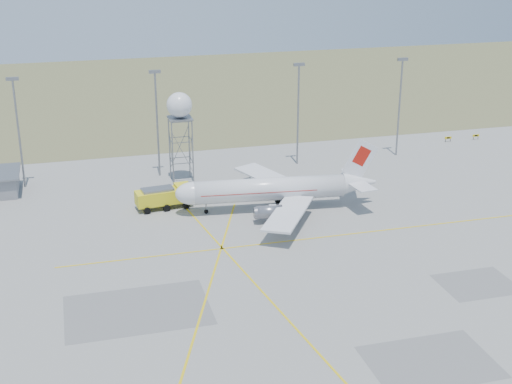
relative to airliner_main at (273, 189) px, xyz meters
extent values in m
plane|color=gray|center=(-6.07, -43.22, -3.61)|extent=(400.00, 400.00, 0.00)
cube|color=#4F5A31|center=(-6.07, 96.78, -3.60)|extent=(400.00, 120.00, 0.03)
cylinder|color=slate|center=(-41.07, 22.78, 6.39)|extent=(0.36, 0.36, 20.00)
cube|color=slate|center=(-41.07, 22.78, 16.59)|extent=(2.20, 0.50, 0.60)
cylinder|color=slate|center=(-16.07, 22.78, 6.39)|extent=(0.36, 0.36, 20.00)
cube|color=slate|center=(-16.07, 22.78, 16.59)|extent=(2.20, 0.50, 0.60)
cylinder|color=slate|center=(11.93, 22.78, 6.39)|extent=(0.36, 0.36, 20.00)
cube|color=slate|center=(11.93, 22.78, 16.59)|extent=(2.20, 0.50, 0.60)
cylinder|color=slate|center=(33.93, 22.78, 6.39)|extent=(0.36, 0.36, 20.00)
cube|color=slate|center=(33.93, 22.78, 16.59)|extent=(2.20, 0.50, 0.60)
cylinder|color=black|center=(48.93, 28.78, -3.21)|extent=(0.10, 0.10, 0.80)
cylinder|color=black|center=(50.13, 28.78, -3.21)|extent=(0.10, 0.10, 0.80)
cube|color=yellow|center=(49.53, 28.78, -2.66)|extent=(1.60, 0.15, 0.50)
cube|color=black|center=(49.53, 28.70, -2.66)|extent=(0.80, 0.03, 0.30)
cylinder|color=black|center=(55.93, 28.78, -3.21)|extent=(0.10, 0.10, 0.80)
cylinder|color=black|center=(57.13, 28.78, -3.21)|extent=(0.10, 0.10, 0.80)
cube|color=yellow|center=(56.53, 28.78, -2.66)|extent=(1.60, 0.15, 0.50)
cube|color=black|center=(56.53, 28.70, -2.66)|extent=(0.80, 0.03, 0.30)
cylinder|color=silver|center=(-0.59, 0.06, 0.10)|extent=(25.69, 6.60, 3.91)
ellipsoid|color=silver|center=(-13.23, 1.42, 0.10)|extent=(6.64, 4.56, 3.91)
cube|color=black|center=(-14.39, 1.54, 0.69)|extent=(1.70, 2.30, 0.95)
cone|color=silver|center=(14.96, -1.60, 0.39)|extent=(6.25, 4.51, 3.91)
cube|color=silver|center=(14.96, -1.60, 4.50)|extent=(6.26, 0.96, 7.35)
cube|color=#AC140B|center=(15.15, -1.63, 5.18)|extent=(3.38, 0.69, 3.77)
cube|color=silver|center=(14.81, 1.56, 0.88)|extent=(3.68, 5.68, 0.18)
cube|color=silver|center=(14.14, -4.66, 0.88)|extent=(3.68, 5.68, 0.18)
cube|color=silver|center=(1.81, 8.65, -0.88)|extent=(9.73, 16.30, 0.35)
cube|color=silver|center=(-0.07, -8.84, -0.88)|extent=(12.29, 15.74, 0.35)
cylinder|color=slate|center=(-0.96, 5.81, -1.76)|extent=(4.32, 2.67, 2.25)
cylinder|color=slate|center=(-2.17, -5.47, -1.76)|extent=(4.32, 2.67, 2.25)
cube|color=#AC140B|center=(-2.54, 0.27, 0.20)|extent=(19.86, 6.01, 0.12)
cylinder|color=black|center=(-11.28, 1.21, -3.17)|extent=(0.75, 0.75, 0.88)
cube|color=black|center=(1.35, -0.15, -3.17)|extent=(1.60, 5.94, 0.88)
cylinder|color=slate|center=(1.35, -0.15, -2.73)|extent=(0.26, 0.26, 1.76)
cylinder|color=slate|center=(-14.26, 16.76, 2.49)|extent=(0.23, 0.23, 12.21)
cylinder|color=slate|center=(-10.51, 16.76, 2.49)|extent=(0.23, 0.23, 12.21)
cylinder|color=slate|center=(-10.51, 20.51, 2.49)|extent=(0.23, 0.23, 12.21)
cylinder|color=slate|center=(-14.26, 20.51, 2.49)|extent=(0.23, 0.23, 12.21)
cube|color=slate|center=(-12.38, 18.64, 8.59)|extent=(4.36, 4.36, 0.23)
sphere|color=silver|center=(-12.38, 18.64, 11.03)|extent=(4.69, 4.69, 4.69)
cube|color=yellow|center=(-17.69, 5.53, -1.48)|extent=(9.87, 4.23, 2.34)
cube|color=yellow|center=(-14.31, 5.91, -0.53)|extent=(2.87, 3.24, 1.49)
cube|color=black|center=(-13.57, 5.99, -0.42)|extent=(0.41, 2.76, 1.06)
cube|color=slate|center=(-18.75, 5.41, -0.10)|extent=(5.57, 3.13, 0.43)
camera|label=1|loc=(-32.39, -108.02, 41.47)|focal=50.00mm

